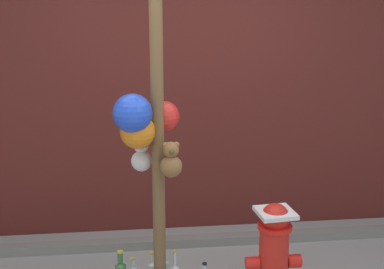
% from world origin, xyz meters
% --- Properties ---
extents(building_wall, '(10.00, 0.20, 3.49)m').
position_xyz_m(building_wall, '(0.00, 1.79, 1.75)').
color(building_wall, '#561E19').
rests_on(building_wall, ground_plane).
extents(curb_strip, '(8.00, 0.12, 0.08)m').
position_xyz_m(curb_strip, '(0.00, 1.30, 0.04)').
color(curb_strip, slate).
rests_on(curb_strip, ground_plane).
extents(memorial_post, '(0.63, 0.48, 2.70)m').
position_xyz_m(memorial_post, '(-0.28, 0.41, 1.51)').
color(memorial_post, brown).
rests_on(memorial_post, ground_plane).
extents(fire_hydrant, '(0.40, 0.28, 0.77)m').
position_xyz_m(fire_hydrant, '(0.58, 0.33, 0.40)').
color(fire_hydrant, red).
rests_on(fire_hydrant, ground_plane).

